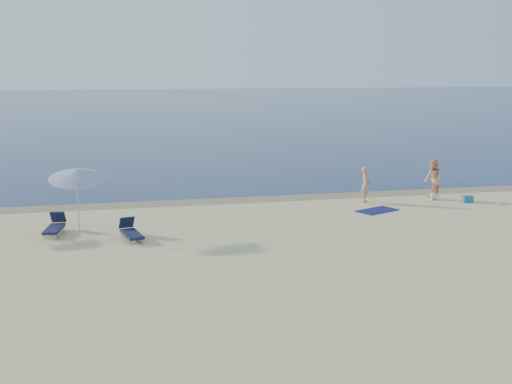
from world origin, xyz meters
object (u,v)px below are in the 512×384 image
at_px(person_right, 433,180).
at_px(blue_cooler, 468,199).
at_px(umbrella_near, 77,174).
at_px(person_left, 366,185).

bearing_deg(person_right, blue_cooler, 61.67).
relative_size(person_right, umbrella_near, 0.70).
height_order(person_left, umbrella_near, umbrella_near).
distance_m(person_right, blue_cooler, 1.72).
relative_size(person_right, blue_cooler, 4.42).
xyz_separation_m(person_left, umbrella_near, (-12.10, -3.22, 1.42)).
height_order(person_left, person_right, person_right).
bearing_deg(blue_cooler, person_left, 178.05).
xyz_separation_m(blue_cooler, umbrella_near, (-16.56, -2.23, 2.08)).
height_order(person_left, blue_cooler, person_left).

